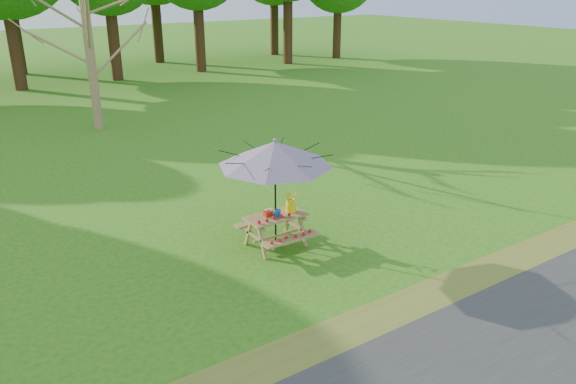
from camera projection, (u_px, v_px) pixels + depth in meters
ground at (67, 324)px, 8.81m from camera, size 120.00×120.00×0.00m
picnic_table at (276, 231)px, 11.29m from camera, size 1.20×1.32×0.67m
patio_umbrella at (275, 154)px, 10.72m from camera, size 2.36×2.36×2.25m
produce_bins at (272, 213)px, 11.15m from camera, size 0.29×0.37×0.13m
tomatoes_row at (274, 218)px, 10.95m from camera, size 0.77×0.13×0.07m
flower_bucket at (291, 201)px, 11.27m from camera, size 0.30×0.26×0.45m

